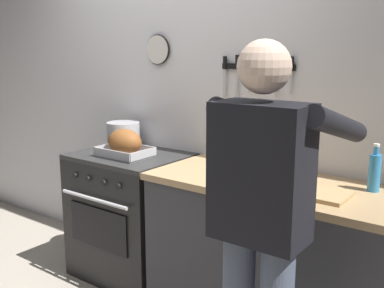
# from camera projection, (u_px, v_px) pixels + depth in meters

# --- Properties ---
(wall_back) EXTENTS (6.00, 0.13, 2.60)m
(wall_back) POSITION_uv_depth(u_px,v_px,m) (186.00, 95.00, 3.27)
(wall_back) COLOR silver
(wall_back) RESTS_ON ground
(counter_block) EXTENTS (2.03, 0.65, 0.90)m
(counter_block) POSITION_uv_depth(u_px,v_px,m) (324.00, 270.00, 2.45)
(counter_block) COLOR #38383D
(counter_block) RESTS_ON ground
(stove) EXTENTS (0.76, 0.67, 0.90)m
(stove) POSITION_uv_depth(u_px,v_px,m) (131.00, 215.00, 3.29)
(stove) COLOR black
(stove) RESTS_ON ground
(person_cook) EXTENTS (0.51, 0.63, 1.66)m
(person_cook) POSITION_uv_depth(u_px,v_px,m) (262.00, 216.00, 1.87)
(person_cook) COLOR #4C566B
(person_cook) RESTS_ON ground
(roasting_pan) EXTENTS (0.35, 0.26, 0.19)m
(roasting_pan) POSITION_uv_depth(u_px,v_px,m) (125.00, 144.00, 3.10)
(roasting_pan) COLOR #B7B7BC
(roasting_pan) RESTS_ON stove
(stock_pot) EXTENTS (0.24, 0.24, 0.19)m
(stock_pot) POSITION_uv_depth(u_px,v_px,m) (123.00, 135.00, 3.39)
(stock_pot) COLOR #B7B7BC
(stock_pot) RESTS_ON stove
(cutting_board) EXTENTS (0.36, 0.24, 0.02)m
(cutting_board) POSITION_uv_depth(u_px,v_px,m) (313.00, 192.00, 2.31)
(cutting_board) COLOR tan
(cutting_board) RESTS_ON counter_block
(bottle_wine_red) EXTENTS (0.07, 0.07, 0.33)m
(bottle_wine_red) POSITION_uv_depth(u_px,v_px,m) (250.00, 148.00, 2.75)
(bottle_wine_red) COLOR #47141E
(bottle_wine_red) RESTS_ON counter_block
(bottle_dish_soap) EXTENTS (0.06, 0.06, 0.25)m
(bottle_dish_soap) POSITION_uv_depth(u_px,v_px,m) (375.00, 172.00, 2.34)
(bottle_dish_soap) COLOR #338CCC
(bottle_dish_soap) RESTS_ON counter_block
(bottle_soy_sauce) EXTENTS (0.06, 0.06, 0.18)m
(bottle_soy_sauce) POSITION_uv_depth(u_px,v_px,m) (238.00, 156.00, 2.81)
(bottle_soy_sauce) COLOR black
(bottle_soy_sauce) RESTS_ON counter_block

